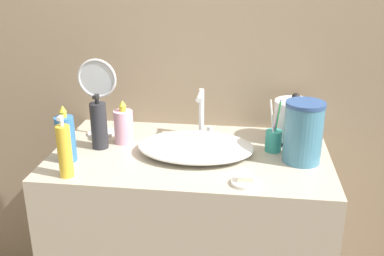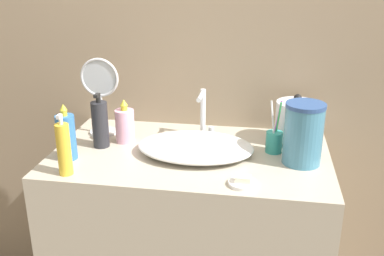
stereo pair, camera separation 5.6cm
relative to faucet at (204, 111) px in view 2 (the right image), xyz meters
The scene contains 13 objects.
wall_back 0.37m from the faucet, 99.64° to the left, with size 6.00×0.04×2.60m.
vanity_counter 0.57m from the faucet, 98.88° to the right, with size 1.04×0.61×0.86m.
sink_basin 0.20m from the faucet, 91.63° to the right, with size 0.44×0.31×0.06m.
faucet is the anchor object (origin of this frame).
electric_kettle 0.37m from the faucet, ahead, with size 0.17×0.17×0.20m.
toothbrush_cup 0.31m from the faucet, 21.41° to the right, with size 0.06×0.06×0.20m.
lotion_bottle 0.59m from the faucet, 134.95° to the right, with size 0.05×0.05×0.22m.
shampoo_bottle 0.55m from the faucet, 147.45° to the right, with size 0.07×0.07×0.21m.
mouthwash_bottle 0.32m from the faucet, 161.40° to the right, with size 0.08×0.08×0.18m.
hand_cream_bottle 0.41m from the faucet, 156.52° to the right, with size 0.06×0.06×0.22m.
soap_dish 0.45m from the faucet, 65.08° to the right, with size 0.09×0.09×0.03m.
vanity_mirror 0.43m from the faucet, behind, with size 0.16×0.11×0.32m.
water_pitcher 0.43m from the faucet, 26.78° to the right, with size 0.14×0.14×0.22m.
Camera 2 is at (0.26, -1.23, 1.55)m, focal length 42.00 mm.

